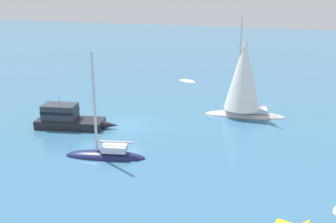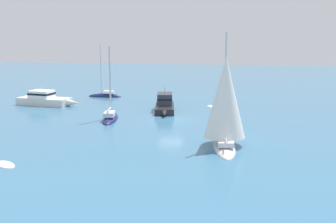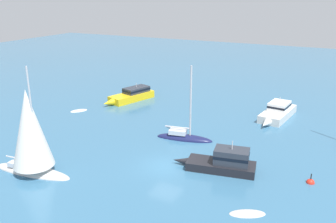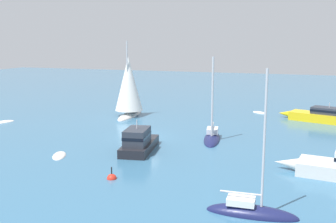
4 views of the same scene
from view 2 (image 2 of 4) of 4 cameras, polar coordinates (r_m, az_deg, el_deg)
ground_plane at (r=42.03m, az=0.39°, el=-1.14°), size 160.00×160.00×0.00m
dinghy at (r=49.50m, az=6.33°, el=0.62°), size 2.04×2.65×0.34m
powerboat at (r=53.04m, az=-17.03°, el=1.67°), size 8.51×3.39×2.42m
ketch at (r=31.85m, az=8.10°, el=1.04°), size 3.62×7.43×9.37m
motor_cruiser at (r=46.63m, az=-0.47°, el=1.05°), size 3.05×7.14×2.73m
dinghy_2 at (r=29.78m, az=-22.15°, el=-7.03°), size 2.32×2.04×0.30m
yacht at (r=58.14m, az=-8.93°, el=2.19°), size 4.82×1.55×8.07m
ketch_1 at (r=42.42m, az=-8.20°, el=-0.90°), size 2.48×5.92×8.04m
channel_buoy at (r=53.49m, az=-0.24°, el=1.46°), size 0.65×0.65×1.11m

